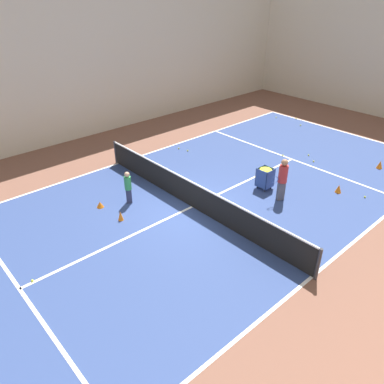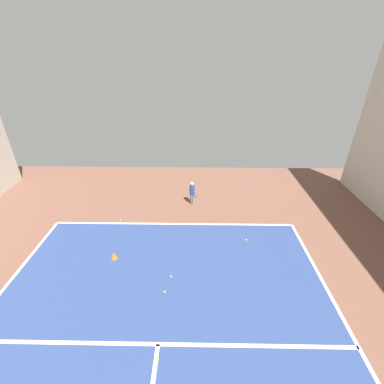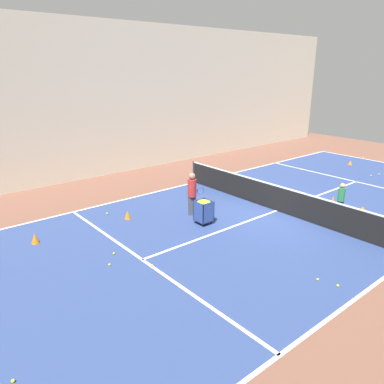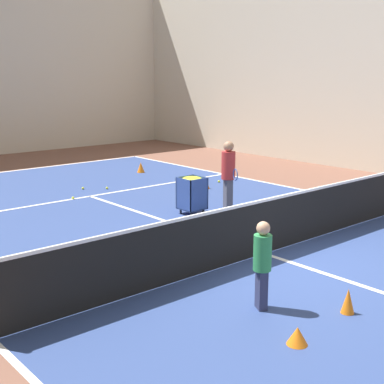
{
  "view_description": "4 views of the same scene",
  "coord_description": "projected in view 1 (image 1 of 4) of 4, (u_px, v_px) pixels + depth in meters",
  "views": [
    {
      "loc": [
        8.53,
        -7.7,
        7.13
      ],
      "look_at": [
        0.0,
        0.0,
        0.62
      ],
      "focal_mm": 35.0,
      "sensor_mm": 36.0,
      "label": 1
    },
    {
      "loc": [
        -0.91,
        -2.44,
        6.39
      ],
      "look_at": [
        -0.73,
        -12.87,
        0.63
      ],
      "focal_mm": 24.0,
      "sensor_mm": 36.0,
      "label": 2
    },
    {
      "loc": [
        -8.39,
        11.24,
        5.3
      ],
      "look_at": [
        1.81,
        2.79,
        0.91
      ],
      "focal_mm": 35.0,
      "sensor_mm": 36.0,
      "label": 3
    },
    {
      "loc": [
        -7.0,
        -6.09,
        3.17
      ],
      "look_at": [
        0.87,
        3.03,
        0.52
      ],
      "focal_mm": 50.0,
      "sensor_mm": 36.0,
      "label": 4
    }
  ],
  "objects": [
    {
      "name": "tennis_net",
      "position": [
        192.0,
        194.0,
        13.25
      ],
      "size": [
        10.19,
        0.1,
        1.03
      ],
      "color": "#2D2D33",
      "rests_on": "ground"
    },
    {
      "name": "line_centre_service",
      "position": [
        192.0,
        207.0,
        13.51
      ],
      "size": [
        0.1,
        12.34,
        0.0
      ],
      "primitive_type": "cube",
      "color": "white",
      "rests_on": "ground"
    },
    {
      "name": "line_sideline_left",
      "position": [
        118.0,
        163.0,
        16.7
      ],
      "size": [
        0.1,
        22.44,
        0.0
      ],
      "primitive_type": "cube",
      "color": "white",
      "rests_on": "ground"
    },
    {
      "name": "tennis_ball_11",
      "position": [
        276.0,
        117.0,
        22.23
      ],
      "size": [
        0.07,
        0.07,
        0.07
      ],
      "primitive_type": "sphere",
      "color": "yellow",
      "rests_on": "ground"
    },
    {
      "name": "ground_plane",
      "position": [
        192.0,
        207.0,
        13.51
      ],
      "size": [
        34.41,
        34.41,
        0.0
      ],
      "primitive_type": "plane",
      "color": "brown"
    },
    {
      "name": "line_service_far",
      "position": [
        292.0,
        159.0,
        17.11
      ],
      "size": [
        9.89,
        0.1,
        0.0
      ],
      "primitive_type": "cube",
      "color": "white",
      "rests_on": "ground"
    },
    {
      "name": "tennis_ball_10",
      "position": [
        309.0,
        155.0,
        17.43
      ],
      "size": [
        0.07,
        0.07,
        0.07
      ],
      "primitive_type": "sphere",
      "color": "yellow",
      "rests_on": "ground"
    },
    {
      "name": "tennis_ball_12",
      "position": [
        301.0,
        125.0,
        21.04
      ],
      "size": [
        0.07,
        0.07,
        0.07
      ],
      "primitive_type": "sphere",
      "color": "yellow",
      "rests_on": "ground"
    },
    {
      "name": "training_cone_3",
      "position": [
        100.0,
        204.0,
        13.44
      ],
      "size": [
        0.26,
        0.26,
        0.22
      ],
      "primitive_type": "cone",
      "color": "orange",
      "rests_on": "ground"
    },
    {
      "name": "court_playing_area",
      "position": [
        192.0,
        207.0,
        13.51
      ],
      "size": [
        9.89,
        22.44,
        0.0
      ],
      "color": "navy",
      "rests_on": "ground"
    },
    {
      "name": "tennis_ball_2",
      "position": [
        32.0,
        281.0,
        10.14
      ],
      "size": [
        0.07,
        0.07,
        0.07
      ],
      "primitive_type": "sphere",
      "color": "yellow",
      "rests_on": "ground"
    },
    {
      "name": "line_service_near",
      "position": [
        19.0,
        289.0,
        9.91
      ],
      "size": [
        9.89,
        0.1,
        0.0
      ],
      "primitive_type": "cube",
      "color": "white",
      "rests_on": "ground"
    },
    {
      "name": "tennis_ball_0",
      "position": [
        314.0,
        161.0,
        16.84
      ],
      "size": [
        0.07,
        0.07,
        0.07
      ],
      "primitive_type": "sphere",
      "color": "yellow",
      "rests_on": "ground"
    },
    {
      "name": "training_cone_4",
      "position": [
        339.0,
        189.0,
        14.36
      ],
      "size": [
        0.24,
        0.24,
        0.32
      ],
      "primitive_type": "cone",
      "color": "orange",
      "rests_on": "ground"
    },
    {
      "name": "ball_cart",
      "position": [
        265.0,
        174.0,
        14.41
      ],
      "size": [
        0.54,
        0.53,
        0.88
      ],
      "color": "#2D478C",
      "rests_on": "ground"
    },
    {
      "name": "tennis_ball_13",
      "position": [
        365.0,
        197.0,
        14.06
      ],
      "size": [
        0.07,
        0.07,
        0.07
      ],
      "primitive_type": "sphere",
      "color": "yellow",
      "rests_on": "ground"
    },
    {
      "name": "tennis_ball_6",
      "position": [
        296.0,
        118.0,
        22.06
      ],
      "size": [
        0.07,
        0.07,
        0.07
      ],
      "primitive_type": "sphere",
      "color": "yellow",
      "rests_on": "ground"
    },
    {
      "name": "training_cone_0",
      "position": [
        121.0,
        216.0,
        12.68
      ],
      "size": [
        0.19,
        0.19,
        0.35
      ],
      "primitive_type": "cone",
      "color": "orange",
      "rests_on": "ground"
    },
    {
      "name": "tennis_ball_9",
      "position": [
        188.0,
        151.0,
        17.89
      ],
      "size": [
        0.07,
        0.07,
        0.07
      ],
      "primitive_type": "sphere",
      "color": "yellow",
      "rests_on": "ground"
    },
    {
      "name": "line_sideline_right",
      "position": [
        312.0,
        277.0,
        10.32
      ],
      "size": [
        0.1,
        22.44,
        0.0
      ],
      "primitive_type": "cube",
      "color": "white",
      "rests_on": "ground"
    },
    {
      "name": "child_midcourt",
      "position": [
        128.0,
        185.0,
        13.43
      ],
      "size": [
        0.34,
        0.34,
        1.25
      ],
      "rotation": [
        0.0,
        0.0,
        1.08
      ],
      "color": "#2D3351",
      "rests_on": "ground"
    },
    {
      "name": "coach_at_net",
      "position": [
        283.0,
        177.0,
        13.51
      ],
      "size": [
        0.44,
        0.69,
        1.65
      ],
      "rotation": [
        0.0,
        0.0,
        -2.0
      ],
      "color": "#4C4C56",
      "rests_on": "ground"
    },
    {
      "name": "tennis_ball_5",
      "position": [
        283.0,
        155.0,
        17.42
      ],
      "size": [
        0.07,
        0.07,
        0.07
      ],
      "primitive_type": "sphere",
      "color": "yellow",
      "rests_on": "ground"
    },
    {
      "name": "hall_enclosure_left",
      "position": [
        63.0,
        63.0,
        17.47
      ],
      "size": [
        0.15,
        30.71,
        7.53
      ],
      "color": "beige",
      "rests_on": "ground"
    },
    {
      "name": "tennis_ball_7",
      "position": [
        179.0,
        148.0,
        18.13
      ],
      "size": [
        0.07,
        0.07,
        0.07
      ],
      "primitive_type": "sphere",
      "color": "yellow",
      "rests_on": "ground"
    },
    {
      "name": "line_baseline_far",
      "position": [
        347.0,
        133.0,
        20.05
      ],
      "size": [
        9.89,
        0.1,
        0.0
      ],
      "primitive_type": "cube",
      "color": "white",
      "rests_on": "ground"
    },
    {
      "name": "training_cone_2",
      "position": [
        380.0,
        165.0,
        16.21
      ],
      "size": [
        0.25,
        0.25,
        0.34
      ],
      "primitive_type": "cone",
      "color": "orange",
      "rests_on": "ground"
    }
  ]
}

